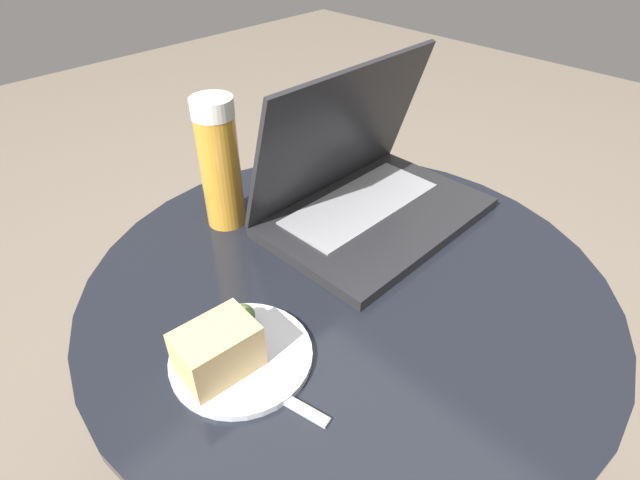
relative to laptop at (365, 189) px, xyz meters
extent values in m
plane|color=#726656|center=(-0.14, -0.09, -0.62)|extent=(6.00, 6.00, 0.00)
cylinder|color=black|center=(-0.14, -0.09, -0.61)|extent=(0.38, 0.38, 0.01)
cylinder|color=black|center=(-0.14, -0.09, -0.33)|extent=(0.09, 0.09, 0.53)
cylinder|color=black|center=(-0.14, -0.09, -0.06)|extent=(0.74, 0.74, 0.02)
cube|color=#232326|center=(0.00, -0.03, -0.04)|extent=(0.36, 0.24, 0.02)
cube|color=gray|center=(0.00, 0.01, -0.03)|extent=(0.28, 0.12, 0.00)
cube|color=#232326|center=(0.00, 0.05, 0.08)|extent=(0.36, 0.08, 0.23)
cube|color=silver|center=(0.00, 0.05, 0.08)|extent=(0.33, 0.07, 0.21)
cylinder|color=gold|center=(-0.17, 0.15, 0.04)|extent=(0.06, 0.06, 0.18)
cylinder|color=white|center=(-0.17, 0.15, 0.15)|extent=(0.06, 0.06, 0.03)
cylinder|color=silver|center=(-0.34, -0.10, -0.05)|extent=(0.17, 0.17, 0.01)
cube|color=#DBB775|center=(-0.37, -0.10, -0.01)|extent=(0.09, 0.07, 0.06)
sphere|color=#4C6B33|center=(-0.30, -0.06, -0.03)|extent=(0.03, 0.03, 0.03)
cube|color=silver|center=(-0.34, -0.17, -0.05)|extent=(0.04, 0.13, 0.00)
cube|color=silver|center=(-0.36, -0.08, -0.05)|extent=(0.04, 0.06, 0.00)
camera|label=1|loc=(-0.55, -0.44, 0.42)|focal=28.00mm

